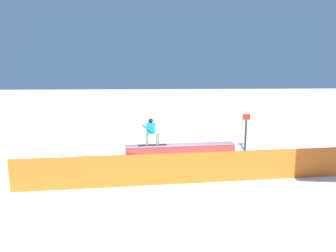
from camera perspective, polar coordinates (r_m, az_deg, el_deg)
name	(u,v)px	position (r m, az deg, el deg)	size (l,w,h in m)	color
ground_plane	(181,155)	(15.18, 2.40, -5.47)	(120.00, 120.00, 0.00)	white
grind_box	(181,150)	(15.12, 2.41, -4.56)	(5.49, 0.93, 0.55)	red
snowboarder	(151,131)	(14.70, -3.22, -0.94)	(1.43, 0.49, 1.33)	black
safety_fence	(192,168)	(11.29, 4.64, -7.91)	(12.77, 0.06, 1.17)	orange
trail_marker	(246,131)	(16.15, 14.47, -1.00)	(0.40, 0.10, 1.97)	#262628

